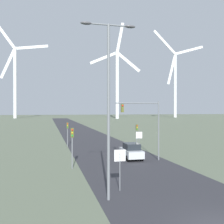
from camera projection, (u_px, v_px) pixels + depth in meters
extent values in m
cube|color=#2D2D33|center=(84.00, 135.00, 58.78)|extent=(10.00, 240.00, 0.01)
cylinder|color=slate|center=(109.00, 112.00, 16.26)|extent=(0.18, 0.18, 10.94)
cylinder|color=slate|center=(108.00, 25.00, 16.22)|extent=(2.81, 0.10, 0.10)
ellipsoid|color=#4C4C51|center=(86.00, 23.00, 15.88)|extent=(0.70, 0.32, 0.20)
ellipsoid|color=#4C4C51|center=(130.00, 27.00, 16.55)|extent=(0.70, 0.32, 0.20)
cylinder|color=slate|center=(120.00, 171.00, 18.15)|extent=(0.07, 0.07, 2.68)
cube|color=white|center=(120.00, 156.00, 18.13)|extent=(0.81, 0.01, 0.81)
cube|color=red|center=(120.00, 155.00, 18.14)|extent=(0.76, 0.02, 0.76)
cylinder|color=slate|center=(139.00, 144.00, 32.79)|extent=(0.07, 0.07, 2.68)
cube|color=white|center=(139.00, 135.00, 32.77)|extent=(0.81, 0.01, 0.81)
cube|color=red|center=(139.00, 135.00, 32.78)|extent=(0.76, 0.02, 0.76)
cylinder|color=slate|center=(72.00, 148.00, 24.97)|extent=(0.11, 0.11, 3.89)
cube|color=#4C511E|center=(72.00, 133.00, 24.96)|extent=(0.28, 0.24, 0.90)
sphere|color=red|center=(72.00, 130.00, 24.83)|extent=(0.16, 0.16, 0.16)
sphere|color=gold|center=(72.00, 133.00, 24.83)|extent=(0.16, 0.16, 0.16)
sphere|color=green|center=(72.00, 136.00, 24.83)|extent=(0.16, 0.16, 0.16)
cylinder|color=slate|center=(137.00, 136.00, 38.99)|extent=(0.11, 0.11, 3.45)
cube|color=#4C511E|center=(137.00, 127.00, 38.98)|extent=(0.28, 0.24, 0.90)
sphere|color=red|center=(137.00, 126.00, 38.84)|extent=(0.16, 0.16, 0.16)
sphere|color=gold|center=(137.00, 127.00, 38.84)|extent=(0.16, 0.16, 0.16)
sphere|color=green|center=(137.00, 129.00, 38.85)|extent=(0.16, 0.16, 0.16)
cylinder|color=slate|center=(68.00, 135.00, 40.09)|extent=(0.11, 0.11, 3.68)
cube|color=#4C511E|center=(68.00, 125.00, 40.08)|extent=(0.28, 0.24, 0.90)
sphere|color=red|center=(68.00, 124.00, 39.94)|extent=(0.16, 0.16, 0.16)
sphere|color=gold|center=(68.00, 126.00, 39.95)|extent=(0.16, 0.16, 0.16)
sphere|color=green|center=(68.00, 127.00, 39.95)|extent=(0.16, 0.16, 0.16)
cylinder|color=slate|center=(159.00, 131.00, 29.22)|extent=(0.14, 0.14, 6.61)
cylinder|color=slate|center=(138.00, 103.00, 28.60)|extent=(4.97, 0.12, 0.12)
cube|color=#4C511E|center=(122.00, 108.00, 28.18)|extent=(0.28, 0.24, 0.90)
sphere|color=red|center=(123.00, 106.00, 28.05)|extent=(0.18, 0.18, 0.18)
cube|color=#B7BCC1|center=(131.00, 153.00, 29.85)|extent=(1.88, 4.14, 0.80)
cube|color=#1E2328|center=(132.00, 146.00, 29.70)|extent=(1.60, 2.13, 0.70)
cylinder|color=black|center=(121.00, 155.00, 30.89)|extent=(0.22, 0.66, 0.66)
cylinder|color=black|center=(134.00, 154.00, 31.29)|extent=(0.22, 0.66, 0.66)
cylinder|color=black|center=(128.00, 159.00, 28.42)|extent=(0.22, 0.66, 0.66)
cylinder|color=black|center=(142.00, 158.00, 28.82)|extent=(0.22, 0.66, 0.66)
cylinder|color=silver|center=(15.00, 83.00, 176.34)|extent=(2.20, 2.20, 47.01)
sphere|color=silver|center=(15.00, 49.00, 176.16)|extent=(2.60, 2.60, 2.60)
cube|color=silver|center=(8.00, 64.00, 175.73)|extent=(10.35, 1.85, 20.26)
cube|color=silver|center=(32.00, 47.00, 177.40)|extent=(21.35, 3.31, 3.99)
cube|color=silver|center=(5.00, 35.00, 175.35)|extent=(13.95, 2.33, 18.38)
cylinder|color=silver|center=(117.00, 86.00, 169.22)|extent=(2.20, 2.20, 42.74)
sphere|color=silver|center=(117.00, 53.00, 169.05)|extent=(2.60, 2.60, 2.60)
cube|color=silver|center=(129.00, 62.00, 167.44)|extent=(13.75, 7.28, 13.54)
cube|color=silver|center=(120.00, 37.00, 168.55)|extent=(4.99, 2.85, 18.54)
cube|color=silver|center=(103.00, 58.00, 171.18)|extent=(16.40, 8.62, 7.71)
cylinder|color=silver|center=(175.00, 86.00, 197.35)|extent=(2.20, 2.20, 47.86)
sphere|color=silver|center=(175.00, 54.00, 197.16)|extent=(2.60, 2.60, 2.60)
cube|color=silver|center=(164.00, 42.00, 195.23)|extent=(17.76, 0.99, 17.27)
cube|color=silver|center=(172.00, 69.00, 196.62)|extent=(7.34, 0.70, 22.72)
cube|color=silver|center=(189.00, 50.00, 199.62)|extent=(22.58, 1.13, 8.04)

